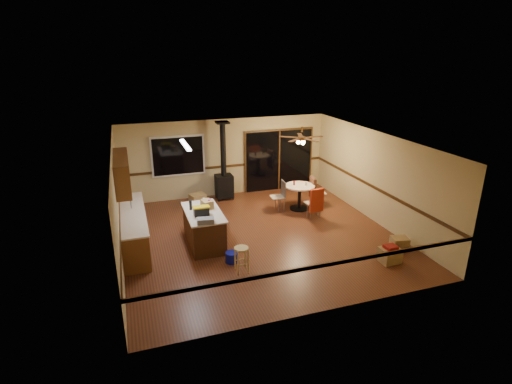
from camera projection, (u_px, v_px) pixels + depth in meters
name	position (u px, v px, depth m)	size (l,w,h in m)	color
floor	(260.00, 236.00, 10.75)	(7.00, 7.00, 0.00)	#592B18
ceiling	(260.00, 141.00, 9.88)	(7.00, 7.00, 0.00)	silver
wall_back	(226.00, 158.00, 13.44)	(7.00, 7.00, 0.00)	tan
wall_front	(323.00, 251.00, 7.19)	(7.00, 7.00, 0.00)	tan
wall_left	(117.00, 206.00, 9.27)	(7.00, 7.00, 0.00)	tan
wall_right	(376.00, 177.00, 11.36)	(7.00, 7.00, 0.00)	tan
chair_rail	(260.00, 201.00, 10.41)	(7.00, 7.00, 0.08)	#3F260F
window	(178.00, 156.00, 12.85)	(1.72, 0.10, 1.32)	black
sliding_door	(279.00, 160.00, 14.04)	(2.52, 0.10, 2.10)	black
lower_cabinets	(134.00, 230.00, 10.10)	(0.60, 3.00, 0.86)	brown
countertop	(132.00, 213.00, 9.95)	(0.64, 3.04, 0.04)	beige
upper_cabinets	(122.00, 172.00, 9.74)	(0.35, 2.00, 0.80)	brown
kitchen_island	(204.00, 228.00, 10.15)	(0.88, 1.68, 0.90)	#412310
wood_stove	(224.00, 178.00, 13.17)	(0.55, 0.50, 2.52)	black
ceiling_fan	(302.00, 140.00, 11.82)	(0.24, 0.24, 0.55)	brown
fluorescent_strip	(185.00, 145.00, 9.62)	(0.10, 1.20, 0.04)	white
toolbox_grey	(206.00, 221.00, 9.31)	(0.40, 0.22, 0.12)	slate
toolbox_black	(201.00, 211.00, 9.74)	(0.37, 0.19, 0.20)	black
toolbox_yellow_lid	(201.00, 207.00, 9.70)	(0.41, 0.21, 0.03)	gold
box_on_island	(207.00, 204.00, 10.18)	(0.24, 0.32, 0.21)	olive
bottle_dark	(191.00, 205.00, 10.08)	(0.07, 0.07, 0.25)	black
bottle_pink	(209.00, 204.00, 10.18)	(0.08, 0.08, 0.24)	#D84C8C
bottle_white	(204.00, 201.00, 10.43)	(0.06, 0.06, 0.18)	white
bar_stool	(242.00, 259.00, 8.95)	(0.32, 0.32, 0.58)	tan
blue_bucket	(232.00, 257.00, 9.38)	(0.30, 0.30, 0.25)	#0B129E
dining_table	(299.00, 193.00, 12.38)	(0.92, 0.92, 0.78)	black
glass_red	(294.00, 183.00, 12.32)	(0.05, 0.05, 0.14)	#590C14
glass_cream	(306.00, 183.00, 12.29)	(0.06, 0.06, 0.13)	beige
chair_left	(281.00, 192.00, 12.27)	(0.43, 0.43, 0.51)	#C2B090
chair_near	(316.00, 200.00, 11.61)	(0.48, 0.52, 0.70)	#C2B090
chair_right	(314.00, 188.00, 12.59)	(0.52, 0.49, 0.70)	#C2B090
box_under_window	(198.00, 200.00, 12.80)	(0.47, 0.37, 0.37)	olive
box_corner_a	(390.00, 255.00, 9.38)	(0.46, 0.39, 0.35)	olive
box_corner_b	(399.00, 243.00, 9.98)	(0.39, 0.34, 0.32)	olive
box_small_red	(391.00, 247.00, 9.30)	(0.29, 0.24, 0.08)	maroon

